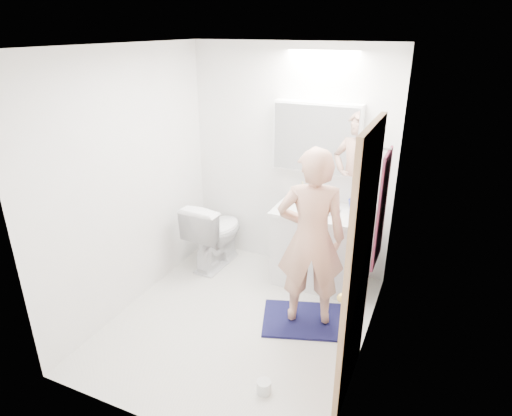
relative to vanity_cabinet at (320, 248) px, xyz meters
The scene contains 23 objects.
floor 1.14m from the vanity_cabinet, 115.33° to the right, with size 2.50×2.50×0.00m, color silver.
ceiling 2.28m from the vanity_cabinet, 115.33° to the right, with size 2.50×2.50×0.00m, color white.
wall_back 0.97m from the vanity_cabinet, 148.04° to the left, with size 2.50×2.50×0.00m, color white.
wall_front 2.40m from the vanity_cabinet, 101.65° to the right, with size 2.50×2.50×0.00m, color white.
wall_left 2.00m from the vanity_cabinet, 148.21° to the right, with size 2.50×2.50×0.00m, color white.
wall_right 1.41m from the vanity_cabinet, 56.31° to the right, with size 2.50×2.50×0.00m, color white.
vanity_cabinet is the anchor object (origin of this frame).
countertop 0.41m from the vanity_cabinet, 90.00° to the right, with size 0.95×0.58×0.04m, color silver.
sink_basin 0.45m from the vanity_cabinet, 90.00° to the left, with size 0.36×0.36×0.03m, color silver.
faucet 0.56m from the vanity_cabinet, 90.00° to the left, with size 0.02×0.02×0.16m, color #BBBABF.
medicine_cabinet 1.14m from the vanity_cabinet, 126.74° to the left, with size 0.88×0.14×0.70m, color white.
mirror_panel 1.13m from the vanity_cabinet, 139.48° to the left, with size 0.84×0.01×0.66m, color silver.
toilet 1.18m from the vanity_cabinet, behind, with size 0.44×0.76×0.78m, color white.
bath_rug 0.82m from the vanity_cabinet, 81.46° to the right, with size 0.80×0.55×0.02m, color #13143E.
person 0.86m from the vanity_cabinet, 81.46° to the right, with size 0.59×0.39×1.61m, color tan.
door 1.58m from the vanity_cabinet, 64.64° to the right, with size 0.04×0.80×2.00m, color tan.
door_knob 1.81m from the vanity_cabinet, 70.14° to the right, with size 0.06×0.06×0.06m, color gold.
towel 1.03m from the vanity_cabinet, 33.74° to the right, with size 0.02×0.42×1.00m, color #12173A.
towel_hook 1.43m from the vanity_cabinet, 34.31° to the right, with size 0.02×0.02×0.07m, color silver.
soap_bottle_a 0.62m from the vanity_cabinet, 150.55° to the left, with size 0.08×0.08×0.22m, color #CEC385.
soap_bottle_b 0.58m from the vanity_cabinet, 138.32° to the left, with size 0.07×0.08×0.17m, color #5373B2.
toothbrush_cup 0.58m from the vanity_cabinet, 30.17° to the left, with size 0.11×0.11×0.10m, color #434DCA.
toilet_paper_roll 1.69m from the vanity_cabinet, 87.34° to the right, with size 0.11×0.11×0.10m, color silver.
Camera 1 is at (1.49, -2.98, 2.53)m, focal length 30.62 mm.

